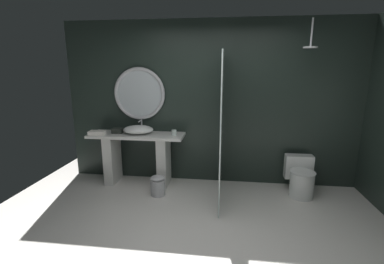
{
  "coord_description": "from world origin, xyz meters",
  "views": [
    {
      "loc": [
        0.24,
        -2.52,
        1.85
      ],
      "look_at": [
        -0.18,
        0.73,
        1.09
      ],
      "focal_mm": 25.6,
      "sensor_mm": 36.0,
      "label": 1
    }
  ],
  "objects_px": {
    "toilet": "(301,178)",
    "folded_hand_towel": "(97,133)",
    "vessel_sink": "(138,130)",
    "waste_bin": "(158,185)",
    "tissue_box": "(117,131)",
    "round_wall_mirror": "(139,94)",
    "tumbler_cup": "(174,133)",
    "rain_shower_head": "(311,44)"
  },
  "relations": [
    {
      "from": "rain_shower_head",
      "to": "toilet",
      "type": "relative_size",
      "value": 0.68
    },
    {
      "from": "vessel_sink",
      "to": "waste_bin",
      "type": "xyz_separation_m",
      "value": [
        0.41,
        -0.44,
        -0.75
      ]
    },
    {
      "from": "toilet",
      "to": "folded_hand_towel",
      "type": "bearing_deg",
      "value": -179.26
    },
    {
      "from": "vessel_sink",
      "to": "rain_shower_head",
      "type": "height_order",
      "value": "rain_shower_head"
    },
    {
      "from": "rain_shower_head",
      "to": "folded_hand_towel",
      "type": "distance_m",
      "value": 3.36
    },
    {
      "from": "vessel_sink",
      "to": "tissue_box",
      "type": "bearing_deg",
      "value": -177.12
    },
    {
      "from": "vessel_sink",
      "to": "waste_bin",
      "type": "height_order",
      "value": "vessel_sink"
    },
    {
      "from": "toilet",
      "to": "vessel_sink",
      "type": "bearing_deg",
      "value": 177.01
    },
    {
      "from": "toilet",
      "to": "waste_bin",
      "type": "height_order",
      "value": "toilet"
    },
    {
      "from": "round_wall_mirror",
      "to": "rain_shower_head",
      "type": "height_order",
      "value": "rain_shower_head"
    },
    {
      "from": "toilet",
      "to": "folded_hand_towel",
      "type": "xyz_separation_m",
      "value": [
        -3.15,
        -0.04,
        0.6
      ]
    },
    {
      "from": "vessel_sink",
      "to": "toilet",
      "type": "xyz_separation_m",
      "value": [
        2.53,
        -0.13,
        -0.64
      ]
    },
    {
      "from": "toilet",
      "to": "waste_bin",
      "type": "bearing_deg",
      "value": -171.82
    },
    {
      "from": "vessel_sink",
      "to": "folded_hand_towel",
      "type": "relative_size",
      "value": 1.99
    },
    {
      "from": "tissue_box",
      "to": "round_wall_mirror",
      "type": "bearing_deg",
      "value": 32.64
    },
    {
      "from": "tumbler_cup",
      "to": "round_wall_mirror",
      "type": "distance_m",
      "value": 0.87
    },
    {
      "from": "vessel_sink",
      "to": "folded_hand_towel",
      "type": "distance_m",
      "value": 0.64
    },
    {
      "from": "tissue_box",
      "to": "toilet",
      "type": "distance_m",
      "value": 2.94
    },
    {
      "from": "round_wall_mirror",
      "to": "folded_hand_towel",
      "type": "xyz_separation_m",
      "value": [
        -0.6,
        -0.36,
        -0.59
      ]
    },
    {
      "from": "tissue_box",
      "to": "folded_hand_towel",
      "type": "distance_m",
      "value": 0.32
    },
    {
      "from": "vessel_sink",
      "to": "waste_bin",
      "type": "bearing_deg",
      "value": -46.78
    },
    {
      "from": "rain_shower_head",
      "to": "folded_hand_towel",
      "type": "bearing_deg",
      "value": 179.92
    },
    {
      "from": "tumbler_cup",
      "to": "vessel_sink",
      "type": "bearing_deg",
      "value": 175.26
    },
    {
      "from": "tissue_box",
      "to": "tumbler_cup",
      "type": "bearing_deg",
      "value": -1.94
    },
    {
      "from": "tumbler_cup",
      "to": "rain_shower_head",
      "type": "height_order",
      "value": "rain_shower_head"
    },
    {
      "from": "tissue_box",
      "to": "waste_bin",
      "type": "relative_size",
      "value": 0.54
    },
    {
      "from": "tumbler_cup",
      "to": "toilet",
      "type": "relative_size",
      "value": 0.16
    },
    {
      "from": "tissue_box",
      "to": "folded_hand_towel",
      "type": "xyz_separation_m",
      "value": [
        -0.27,
        -0.16,
        -0.01
      ]
    },
    {
      "from": "tumbler_cup",
      "to": "toilet",
      "type": "height_order",
      "value": "tumbler_cup"
    },
    {
      "from": "tumbler_cup",
      "to": "round_wall_mirror",
      "type": "height_order",
      "value": "round_wall_mirror"
    },
    {
      "from": "tissue_box",
      "to": "rain_shower_head",
      "type": "height_order",
      "value": "rain_shower_head"
    },
    {
      "from": "waste_bin",
      "to": "toilet",
      "type": "bearing_deg",
      "value": 8.18
    },
    {
      "from": "rain_shower_head",
      "to": "folded_hand_towel",
      "type": "relative_size",
      "value": 1.58
    },
    {
      "from": "toilet",
      "to": "folded_hand_towel",
      "type": "height_order",
      "value": "folded_hand_towel"
    },
    {
      "from": "tumbler_cup",
      "to": "folded_hand_towel",
      "type": "bearing_deg",
      "value": -174.19
    },
    {
      "from": "vessel_sink",
      "to": "toilet",
      "type": "bearing_deg",
      "value": -2.99
    },
    {
      "from": "waste_bin",
      "to": "folded_hand_towel",
      "type": "height_order",
      "value": "folded_hand_towel"
    },
    {
      "from": "vessel_sink",
      "to": "folded_hand_towel",
      "type": "height_order",
      "value": "vessel_sink"
    },
    {
      "from": "rain_shower_head",
      "to": "toilet",
      "type": "xyz_separation_m",
      "value": [
        0.05,
        0.04,
        -1.91
      ]
    },
    {
      "from": "round_wall_mirror",
      "to": "waste_bin",
      "type": "xyz_separation_m",
      "value": [
        0.43,
        -0.63,
        -1.3
      ]
    },
    {
      "from": "round_wall_mirror",
      "to": "folded_hand_towel",
      "type": "relative_size",
      "value": 3.52
    },
    {
      "from": "round_wall_mirror",
      "to": "folded_hand_towel",
      "type": "distance_m",
      "value": 0.92
    }
  ]
}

